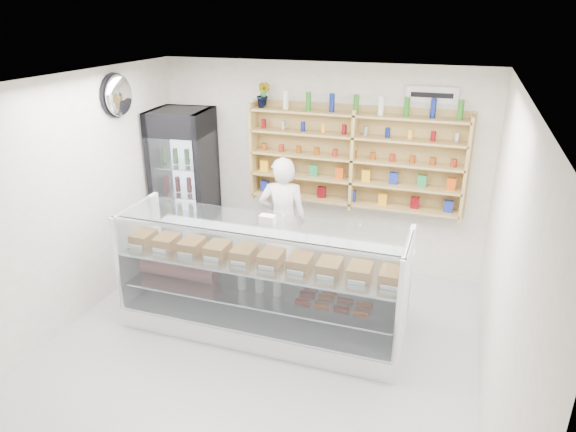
% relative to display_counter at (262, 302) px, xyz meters
% --- Properties ---
extents(room, '(5.00, 5.00, 5.00)m').
position_rel_display_counter_xyz_m(room, '(0.09, -0.54, 1.03)').
color(room, silver).
rests_on(room, ground).
extents(display_counter, '(3.12, 0.93, 1.36)m').
position_rel_display_counter_xyz_m(display_counter, '(0.00, 0.00, 0.00)').
color(display_counter, white).
rests_on(display_counter, floor).
extents(shop_worker, '(0.70, 0.54, 1.71)m').
position_rel_display_counter_xyz_m(shop_worker, '(-0.18, 1.21, 0.49)').
color(shop_worker, white).
rests_on(shop_worker, floor).
extents(drinks_cooler, '(0.85, 0.83, 2.16)m').
position_rel_display_counter_xyz_m(drinks_cooler, '(-1.76, 1.48, 0.71)').
color(drinks_cooler, black).
rests_on(drinks_cooler, floor).
extents(wall_shelving, '(2.84, 0.28, 1.33)m').
position_rel_display_counter_xyz_m(wall_shelving, '(0.59, 1.80, 1.22)').
color(wall_shelving, tan).
rests_on(wall_shelving, back_wall).
extents(potted_plant, '(0.20, 0.17, 0.34)m').
position_rel_display_counter_xyz_m(potted_plant, '(-0.66, 1.80, 2.00)').
color(potted_plant, '#1E6626').
rests_on(potted_plant, wall_shelving).
extents(security_mirror, '(0.15, 0.50, 0.50)m').
position_rel_display_counter_xyz_m(security_mirror, '(-2.08, 0.66, 2.08)').
color(security_mirror, silver).
rests_on(security_mirror, left_wall).
extents(wall_sign, '(0.62, 0.03, 0.20)m').
position_rel_display_counter_xyz_m(wall_sign, '(1.49, 1.93, 2.08)').
color(wall_sign, white).
rests_on(wall_sign, back_wall).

